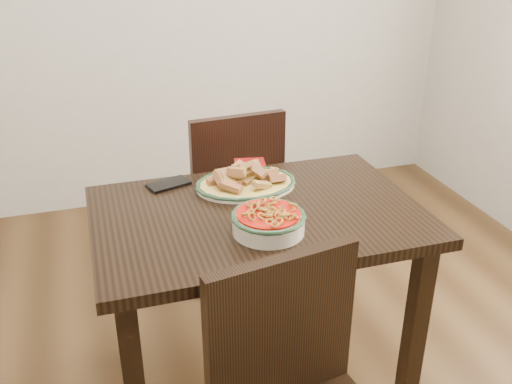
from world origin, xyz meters
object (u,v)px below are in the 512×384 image
object	(u,v)px
dining_table	(258,240)
noodle_bowl	(268,219)
chair_far	(231,190)
fish_plate	(246,176)
smartphone	(169,184)

from	to	relation	value
dining_table	noodle_bowl	size ratio (longest dim) A/B	4.66
chair_far	noodle_bowl	xyz separation A→B (m)	(-0.10, -0.83, 0.29)
chair_far	dining_table	bearing A→B (deg)	78.19
chair_far	noodle_bowl	bearing A→B (deg)	78.69
dining_table	fish_plate	bearing A→B (deg)	85.55
smartphone	fish_plate	bearing A→B (deg)	-38.14
dining_table	smartphone	world-z (taller)	smartphone
noodle_bowl	smartphone	xyz separation A→B (m)	(-0.24, 0.43, -0.04)
fish_plate	dining_table	bearing A→B (deg)	-94.45
chair_far	smartphone	xyz separation A→B (m)	(-0.34, -0.40, 0.26)
fish_plate	chair_far	bearing A→B (deg)	81.88
dining_table	chair_far	xyz separation A→B (m)	(0.09, 0.69, -0.14)
dining_table	noodle_bowl	distance (m)	0.21
chair_far	smartphone	bearing A→B (deg)	45.22
noodle_bowl	chair_far	bearing A→B (deg)	83.39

